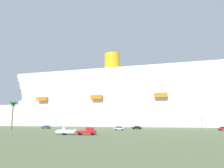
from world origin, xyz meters
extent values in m
plane|color=#66754C|center=(0.00, 30.00, 0.00)|extent=(600.00, 600.00, 0.00)
cube|color=white|center=(27.39, 71.09, 7.98)|extent=(247.59, 57.76, 15.95)
cylinder|color=white|center=(-94.72, 83.73, 7.98)|extent=(35.85, 35.85, 15.95)
cube|color=white|center=(27.39, 71.09, 17.52)|extent=(218.01, 52.13, 3.14)
cube|color=white|center=(22.51, 71.60, 20.66)|extent=(203.09, 50.25, 3.14)
cube|color=white|center=(17.63, 72.10, 23.79)|extent=(194.36, 48.69, 3.14)
cube|color=white|center=(12.74, 72.61, 26.93)|extent=(186.50, 47.31, 3.14)
cube|color=white|center=(7.86, 73.11, 30.07)|extent=(180.18, 46.01, 3.14)
cube|color=white|center=(2.97, 73.62, 33.20)|extent=(172.22, 44.55, 3.14)
cube|color=white|center=(-1.91, 74.12, 36.34)|extent=(166.32, 43.30, 3.14)
cube|color=white|center=(-6.80, 74.63, 39.47)|extent=(158.85, 41.78, 3.14)
cylinder|color=yellow|center=(-9.24, 74.88, 48.01)|extent=(12.91, 12.91, 13.94)
cube|color=orange|center=(-59.83, 63.04, 19.72)|extent=(8.29, 4.01, 2.80)
cube|color=orange|center=(-17.09, 58.62, 19.72)|extent=(8.29, 4.01, 2.80)
cube|color=orange|center=(25.65, 54.20, 19.72)|extent=(8.29, 4.01, 2.80)
cube|color=red|center=(1.54, -22.59, 0.85)|extent=(5.70, 2.31, 0.90)
cube|color=red|center=(2.55, -22.54, 1.75)|extent=(2.12, 1.95, 0.90)
cube|color=#26333F|center=(3.22, -22.50, 1.66)|extent=(0.19, 1.68, 0.63)
cylinder|color=black|center=(3.44, -21.48, 0.40)|extent=(0.81, 0.32, 0.80)
cylinder|color=black|center=(3.55, -23.48, 0.40)|extent=(0.81, 0.32, 0.80)
cylinder|color=black|center=(-0.31, -21.69, 0.40)|extent=(0.81, 0.32, 0.80)
cylinder|color=black|center=(-0.19, -23.69, 0.40)|extent=(0.81, 0.32, 0.80)
cube|color=#595960|center=(-4.63, -22.93, 0.47)|extent=(6.34, 2.02, 0.16)
cube|color=#595960|center=(-0.94, -22.73, 0.47)|extent=(2.05, 0.23, 0.10)
cylinder|color=black|center=(-4.96, -22.02, 0.32)|extent=(0.65, 0.26, 0.64)
cylinder|color=black|center=(-4.86, -23.88, 0.32)|extent=(0.65, 0.26, 0.64)
cube|color=white|center=(-4.63, -22.93, 1.00)|extent=(5.78, 2.17, 0.90)
cone|color=white|center=(-1.39, -22.75, 1.00)|extent=(1.29, 1.74, 1.67)
cube|color=silver|center=(-5.19, -22.97, 1.80)|extent=(0.85, 1.04, 0.70)
cube|color=black|center=(-7.66, -23.10, 1.00)|extent=(0.39, 0.52, 1.10)
cylinder|color=brown|center=(-37.74, -1.29, 5.38)|extent=(0.52, 0.52, 10.76)
cone|color=#1E6628|center=(-37.35, -1.37, 10.86)|extent=(1.24, 2.87, 2.39)
cone|color=#1E6628|center=(-37.50, -0.97, 10.86)|extent=(2.59, 2.15, 2.50)
cone|color=#1E6628|center=(-37.84, -0.91, 10.86)|extent=(2.83, 1.41, 2.44)
cone|color=#1E6628|center=(-38.10, -1.13, 10.86)|extent=(1.78, 2.77, 2.46)
cone|color=#1E6628|center=(-38.09, -1.48, 10.86)|extent=(1.96, 2.92, 2.13)
cone|color=#1E6628|center=(-37.87, -1.67, 10.86)|extent=(2.92, 1.63, 2.27)
cone|color=#1E6628|center=(-37.49, -1.61, 10.86)|extent=(2.65, 2.29, 2.34)
sphere|color=#1E6628|center=(-37.74, -1.29, 10.76)|extent=(1.10, 1.10, 1.10)
cylinder|color=slate|center=(38.92, 5.32, 3.08)|extent=(0.20, 0.20, 6.17)
sphere|color=#F9F2CC|center=(38.92, 5.32, 6.42)|extent=(0.56, 0.56, 0.56)
cube|color=silver|center=(6.18, 10.04, 0.68)|extent=(4.94, 2.50, 0.70)
cube|color=#1E232D|center=(5.94, 10.08, 1.31)|extent=(2.87, 1.99, 0.55)
cylinder|color=black|center=(7.86, 10.66, 0.33)|extent=(0.69, 0.32, 0.66)
cylinder|color=black|center=(7.57, 8.92, 0.33)|extent=(0.69, 0.32, 0.66)
cylinder|color=black|center=(4.78, 11.16, 0.33)|extent=(0.69, 0.32, 0.66)
cylinder|color=black|center=(4.50, 9.43, 0.33)|extent=(0.69, 0.32, 0.66)
cube|color=red|center=(49.34, 14.33, 0.68)|extent=(4.63, 1.93, 0.70)
cube|color=#1E232D|center=(49.11, 14.33, 1.31)|extent=(2.60, 1.71, 0.55)
cylinder|color=black|center=(47.80, 15.23, 0.33)|extent=(0.66, 0.23, 0.66)
cylinder|color=black|center=(47.83, 13.38, 0.33)|extent=(0.66, 0.23, 0.66)
cube|color=black|center=(12.87, 20.23, 0.68)|extent=(4.71, 2.23, 0.70)
cube|color=#1E232D|center=(13.10, 20.21, 1.31)|extent=(2.68, 1.91, 0.55)
cylinder|color=black|center=(11.30, 19.35, 0.33)|extent=(0.67, 0.26, 0.66)
cylinder|color=black|center=(11.42, 21.30, 0.33)|extent=(0.67, 0.26, 0.66)
cylinder|color=black|center=(14.33, 19.16, 0.33)|extent=(0.67, 0.26, 0.66)
cylinder|color=black|center=(14.45, 21.11, 0.33)|extent=(0.67, 0.26, 0.66)
cube|color=#264C99|center=(-33.03, 19.60, 0.68)|extent=(4.41, 2.14, 0.70)
cube|color=#1E232D|center=(-32.82, 19.61, 1.31)|extent=(2.50, 1.86, 0.55)
cylinder|color=black|center=(-34.42, 18.57, 0.33)|extent=(0.67, 0.25, 0.66)
cylinder|color=black|center=(-34.50, 20.51, 0.33)|extent=(0.67, 0.25, 0.66)
cylinder|color=black|center=(-31.56, 18.69, 0.33)|extent=(0.67, 0.25, 0.66)
cylinder|color=black|center=(-31.65, 20.64, 0.33)|extent=(0.67, 0.25, 0.66)
camera|label=1|loc=(20.75, -84.08, 4.23)|focal=34.74mm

